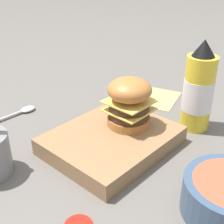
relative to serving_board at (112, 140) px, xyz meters
The scene contains 6 objects.
ground_plane 0.07m from the serving_board, 43.89° to the right, with size 6.00×6.00×0.00m, color #5B5651.
serving_board is the anchor object (origin of this frame).
burger 0.09m from the serving_board, ahead, with size 0.09×0.09×0.11m.
ketchup_bottle 0.23m from the serving_board, 23.42° to the right, with size 0.07×0.07×0.21m.
spoon 0.28m from the serving_board, 100.35° to the left, with size 0.17×0.03×0.01m.
parchment_square 0.28m from the serving_board, 17.35° to the left, with size 0.17×0.17×0.00m.
Camera 1 is at (-0.47, -0.33, 0.38)m, focal length 50.00 mm.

